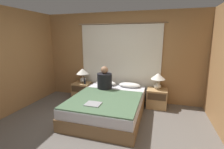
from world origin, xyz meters
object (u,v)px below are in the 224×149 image
object	(u,v)px
lamp_left	(82,73)
person_left_in_bed	(105,80)
nightstand_left	(82,91)
beer_bottle_on_left_stand	(85,82)
nightstand_right	(157,98)
pillow_right	(129,85)
pillow_left	(106,83)
bed	(108,106)
laptop_on_bed	(93,104)
lamp_right	(158,78)

from	to	relation	value
lamp_left	person_left_in_bed	distance (m)	0.92
nightstand_left	beer_bottle_on_left_stand	size ratio (longest dim) A/B	2.53
nightstand_right	beer_bottle_on_left_stand	distance (m)	2.05
pillow_right	person_left_in_bed	xyz separation A→B (m)	(-0.60, -0.37, 0.18)
nightstand_right	pillow_left	world-z (taller)	pillow_left
bed	lamp_left	size ratio (longest dim) A/B	4.88
lamp_left	pillow_right	bearing A→B (deg)	-0.71
person_left_in_bed	laptop_on_bed	xyz separation A→B (m)	(0.13, -1.08, -0.20)
laptop_on_bed	lamp_right	bearing A→B (deg)	50.69
beer_bottle_on_left_stand	laptop_on_bed	bearing A→B (deg)	-57.68
lamp_left	pillow_left	bearing A→B (deg)	-1.36
pillow_left	pillow_right	xyz separation A→B (m)	(0.69, 0.00, 0.00)
beer_bottle_on_left_stand	laptop_on_bed	size ratio (longest dim) A/B	0.65
nightstand_right	pillow_right	world-z (taller)	pillow_right
bed	pillow_right	world-z (taller)	pillow_right
nightstand_left	nightstand_right	distance (m)	2.17
bed	lamp_right	xyz separation A→B (m)	(1.08, 0.85, 0.55)
nightstand_right	person_left_in_bed	distance (m)	1.45
person_left_in_bed	pillow_left	bearing A→B (deg)	104.08
lamp_left	beer_bottle_on_left_stand	size ratio (longest dim) A/B	2.09
person_left_in_bed	beer_bottle_on_left_stand	distance (m)	0.73
pillow_left	laptop_on_bed	bearing A→B (deg)	-81.13
pillow_right	person_left_in_bed	distance (m)	0.72
person_left_in_bed	lamp_left	bearing A→B (deg)	155.05
bed	lamp_left	xyz separation A→B (m)	(-1.08, 0.85, 0.55)
bed	beer_bottle_on_left_stand	xyz separation A→B (m)	(-0.93, 0.68, 0.33)
nightstand_left	beer_bottle_on_left_stand	bearing A→B (deg)	-35.95
lamp_left	bed	bearing A→B (deg)	-38.23
nightstand_left	pillow_right	distance (m)	1.46
nightstand_left	person_left_in_bed	xyz separation A→B (m)	(0.83, -0.32, 0.47)
pillow_right	pillow_left	bearing A→B (deg)	180.00
pillow_left	person_left_in_bed	bearing A→B (deg)	-75.92
beer_bottle_on_left_stand	pillow_right	bearing A→B (deg)	7.17
nightstand_left	nightstand_right	world-z (taller)	same
lamp_left	person_left_in_bed	size ratio (longest dim) A/B	0.68
bed	laptop_on_bed	size ratio (longest dim) A/B	6.65
nightstand_left	bed	bearing A→B (deg)	-35.92
nightstand_right	pillow_left	bearing A→B (deg)	177.95
pillow_right	lamp_right	bearing A→B (deg)	1.36
person_left_in_bed	pillow_right	bearing A→B (deg)	31.88
pillow_left	person_left_in_bed	world-z (taller)	person_left_in_bed
bed	person_left_in_bed	world-z (taller)	person_left_in_bed
nightstand_left	person_left_in_bed	bearing A→B (deg)	-20.94
bed	pillow_left	xyz separation A→B (m)	(-0.34, 0.84, 0.30)
lamp_left	pillow_right	distance (m)	1.45
lamp_right	person_left_in_bed	bearing A→B (deg)	-163.81
lamp_left	lamp_right	bearing A→B (deg)	0.00
lamp_right	person_left_in_bed	size ratio (longest dim) A/B	0.68
pillow_left	pillow_right	bearing A→B (deg)	0.00
nightstand_right	nightstand_left	bearing A→B (deg)	180.00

